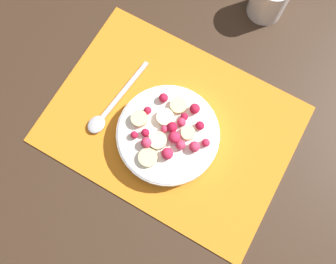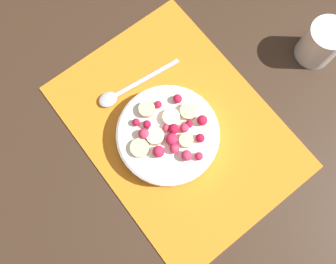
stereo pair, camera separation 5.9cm
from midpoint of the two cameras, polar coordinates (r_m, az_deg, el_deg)
name	(u,v)px [view 2 (the right image)]	position (r m, az deg, el deg)	size (l,w,h in m)	color
ground_plane	(177,126)	(0.64, 4.11, 0.48)	(3.00, 3.00, 0.00)	#382619
placemat	(177,126)	(0.64, 4.13, 0.55)	(0.47, 0.34, 0.01)	orange
fruit_bowl	(168,135)	(0.61, 2.74, -0.97)	(0.19, 0.19, 0.06)	white
spoon	(122,92)	(0.66, -5.46, 6.56)	(0.04, 0.18, 0.01)	#B2B2B7
drinking_glass	(321,43)	(0.74, 27.23, 13.21)	(0.08, 0.08, 0.08)	white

